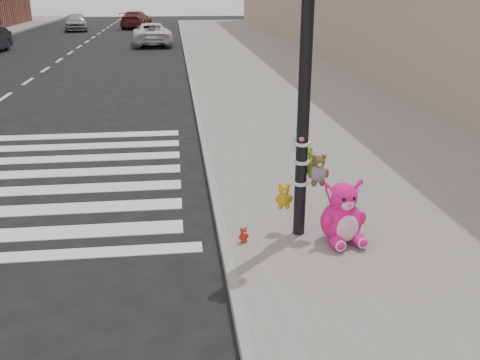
{
  "coord_description": "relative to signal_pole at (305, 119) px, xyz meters",
  "views": [
    {
      "loc": [
        0.98,
        -4.81,
        3.4
      ],
      "look_at": [
        1.85,
        2.38,
        0.75
      ],
      "focal_mm": 40.0,
      "sensor_mm": 36.0,
      "label": 1
    }
  ],
  "objects": [
    {
      "name": "ground",
      "position": [
        -2.62,
        -1.81,
        -1.77
      ],
      "size": [
        120.0,
        120.0,
        0.0
      ],
      "primitive_type": "plane",
      "color": "black",
      "rests_on": "ground"
    },
    {
      "name": "car_white_near",
      "position": [
        -2.92,
        26.46,
        -1.12
      ],
      "size": [
        2.48,
        4.84,
        1.31
      ],
      "primitive_type": "imported",
      "rotation": [
        0.0,
        0.0,
        3.21
      ],
      "color": "silver",
      "rests_on": "ground"
    },
    {
      "name": "signal_pole",
      "position": [
        0.0,
        0.0,
        0.0
      ],
      "size": [
        0.7,
        0.49,
        4.0
      ],
      "color": "black",
      "rests_on": "sidewalk_near"
    },
    {
      "name": "pink_bunny",
      "position": [
        0.49,
        -0.33,
        -1.27
      ],
      "size": [
        0.63,
        0.71,
        0.88
      ],
      "rotation": [
        0.0,
        0.0,
        0.15
      ],
      "color": "#FF1587",
      "rests_on": "sidewalk_near"
    },
    {
      "name": "curb_edge",
      "position": [
        -1.07,
        8.19,
        -1.7
      ],
      "size": [
        0.12,
        80.0,
        0.15
      ],
      "primitive_type": "cube",
      "color": "gray",
      "rests_on": "ground"
    },
    {
      "name": "sidewalk_near",
      "position": [
        2.38,
        8.19,
        -1.7
      ],
      "size": [
        7.0,
        80.0,
        0.14
      ],
      "primitive_type": "cube",
      "color": "slate",
      "rests_on": "ground"
    },
    {
      "name": "car_maroon_near",
      "position": [
        -4.68,
        40.31,
        -1.08
      ],
      "size": [
        2.59,
        4.96,
        1.37
      ],
      "primitive_type": "imported",
      "rotation": [
        0.0,
        0.0,
        3.0
      ],
      "color": "maroon",
      "rests_on": "ground"
    },
    {
      "name": "red_teddy",
      "position": [
        -0.82,
        -0.2,
        -1.52
      ],
      "size": [
        0.17,
        0.13,
        0.21
      ],
      "primitive_type": null,
      "rotation": [
        0.0,
        0.0,
        0.26
      ],
      "color": "red",
      "rests_on": "sidewalk_near"
    },
    {
      "name": "car_silver_deep",
      "position": [
        -9.17,
        38.05,
        -1.09
      ],
      "size": [
        2.17,
        4.18,
        1.36
      ],
      "primitive_type": "imported",
      "rotation": [
        0.0,
        0.0,
        0.15
      ],
      "color": "#9FA0A4",
      "rests_on": "ground"
    }
  ]
}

